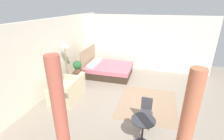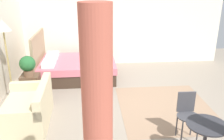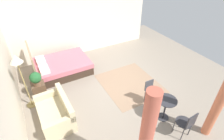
{
  "view_description": "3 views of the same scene",
  "coord_description": "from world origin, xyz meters",
  "px_view_note": "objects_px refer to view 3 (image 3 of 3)",
  "views": [
    {
      "loc": [
        -5.03,
        -0.66,
        3.22
      ],
      "look_at": [
        0.59,
        0.93,
        0.83
      ],
      "focal_mm": 26.15,
      "sensor_mm": 36.0,
      "label": 1
    },
    {
      "loc": [
        -4.66,
        1.03,
        2.58
      ],
      "look_at": [
        0.06,
        0.62,
        0.85
      ],
      "focal_mm": 38.86,
      "sensor_mm": 36.0,
      "label": 2
    },
    {
      "loc": [
        -4.24,
        2.47,
        4.18
      ],
      "look_at": [
        -0.34,
        0.36,
        1.08
      ],
      "focal_mm": 28.03,
      "sensor_mm": 36.0,
      "label": 3
    }
  ],
  "objects_px": {
    "potted_plant": "(36,78)",
    "cafe_chair_near_couch": "(150,90)",
    "bed": "(60,66)",
    "nightstand": "(39,89)",
    "couch": "(56,113)",
    "balcony_table": "(166,106)",
    "cafe_chair_near_window": "(187,123)",
    "floor_lamp": "(17,65)"
  },
  "relations": [
    {
      "from": "potted_plant",
      "to": "floor_lamp",
      "type": "xyz_separation_m",
      "value": [
        -0.28,
        0.33,
        0.79
      ]
    },
    {
      "from": "nightstand",
      "to": "floor_lamp",
      "type": "xyz_separation_m",
      "value": [
        -0.38,
        0.33,
        1.31
      ]
    },
    {
      "from": "nightstand",
      "to": "floor_lamp",
      "type": "bearing_deg",
      "value": 138.67
    },
    {
      "from": "bed",
      "to": "nightstand",
      "type": "relative_size",
      "value": 4.34
    },
    {
      "from": "nightstand",
      "to": "couch",
      "type": "bearing_deg",
      "value": -169.63
    },
    {
      "from": "balcony_table",
      "to": "cafe_chair_near_couch",
      "type": "relative_size",
      "value": 0.87
    },
    {
      "from": "bed",
      "to": "cafe_chair_near_couch",
      "type": "height_order",
      "value": "bed"
    },
    {
      "from": "bed",
      "to": "cafe_chair_near_window",
      "type": "xyz_separation_m",
      "value": [
        -4.51,
        -2.09,
        0.25
      ]
    },
    {
      "from": "couch",
      "to": "balcony_table",
      "type": "height_order",
      "value": "couch"
    },
    {
      "from": "nightstand",
      "to": "potted_plant",
      "type": "xyz_separation_m",
      "value": [
        -0.1,
        0.0,
        0.52
      ]
    },
    {
      "from": "couch",
      "to": "floor_lamp",
      "type": "xyz_separation_m",
      "value": [
        0.99,
        0.58,
        1.28
      ]
    },
    {
      "from": "balcony_table",
      "to": "couch",
      "type": "bearing_deg",
      "value": 62.99
    },
    {
      "from": "cafe_chair_near_window",
      "to": "potted_plant",
      "type": "bearing_deg",
      "value": 42.06
    },
    {
      "from": "potted_plant",
      "to": "bed",
      "type": "bearing_deg",
      "value": -42.72
    },
    {
      "from": "couch",
      "to": "balcony_table",
      "type": "relative_size",
      "value": 1.93
    },
    {
      "from": "potted_plant",
      "to": "cafe_chair_near_couch",
      "type": "xyz_separation_m",
      "value": [
        -1.98,
        -3.07,
        -0.25
      ]
    },
    {
      "from": "cafe_chair_near_couch",
      "to": "cafe_chair_near_window",
      "type": "bearing_deg",
      "value": -179.06
    },
    {
      "from": "couch",
      "to": "cafe_chair_near_couch",
      "type": "height_order",
      "value": "cafe_chair_near_couch"
    },
    {
      "from": "couch",
      "to": "cafe_chair_near_window",
      "type": "bearing_deg",
      "value": -127.22
    },
    {
      "from": "cafe_chair_near_window",
      "to": "couch",
      "type": "bearing_deg",
      "value": 52.78
    },
    {
      "from": "bed",
      "to": "nightstand",
      "type": "height_order",
      "value": "bed"
    },
    {
      "from": "floor_lamp",
      "to": "balcony_table",
      "type": "bearing_deg",
      "value": -125.59
    },
    {
      "from": "balcony_table",
      "to": "floor_lamp",
      "type": "bearing_deg",
      "value": 54.41
    },
    {
      "from": "potted_plant",
      "to": "balcony_table",
      "type": "height_order",
      "value": "potted_plant"
    },
    {
      "from": "cafe_chair_near_couch",
      "to": "potted_plant",
      "type": "bearing_deg",
      "value": 57.21
    },
    {
      "from": "floor_lamp",
      "to": "balcony_table",
      "type": "height_order",
      "value": "floor_lamp"
    },
    {
      "from": "nightstand",
      "to": "potted_plant",
      "type": "bearing_deg",
      "value": 178.23
    },
    {
      "from": "couch",
      "to": "nightstand",
      "type": "distance_m",
      "value": 1.39
    },
    {
      "from": "potted_plant",
      "to": "cafe_chair_near_window",
      "type": "xyz_separation_m",
      "value": [
        -3.43,
        -3.09,
        -0.22
      ]
    },
    {
      "from": "couch",
      "to": "nightstand",
      "type": "xyz_separation_m",
      "value": [
        1.37,
        0.25,
        -0.04
      ]
    },
    {
      "from": "bed",
      "to": "balcony_table",
      "type": "xyz_separation_m",
      "value": [
        -3.78,
        -2.05,
        0.21
      ]
    },
    {
      "from": "nightstand",
      "to": "cafe_chair_near_window",
      "type": "relative_size",
      "value": 0.54
    },
    {
      "from": "couch",
      "to": "floor_lamp",
      "type": "height_order",
      "value": "floor_lamp"
    },
    {
      "from": "nightstand",
      "to": "floor_lamp",
      "type": "relative_size",
      "value": 0.26
    },
    {
      "from": "potted_plant",
      "to": "cafe_chair_near_couch",
      "type": "bearing_deg",
      "value": -122.79
    },
    {
      "from": "couch",
      "to": "potted_plant",
      "type": "xyz_separation_m",
      "value": [
        1.27,
        0.25,
        0.49
      ]
    },
    {
      "from": "floor_lamp",
      "to": "cafe_chair_near_window",
      "type": "xyz_separation_m",
      "value": [
        -3.15,
        -3.42,
        -1.01
      ]
    },
    {
      "from": "floor_lamp",
      "to": "nightstand",
      "type": "bearing_deg",
      "value": -41.33
    },
    {
      "from": "bed",
      "to": "cafe_chair_near_window",
      "type": "distance_m",
      "value": 4.98
    },
    {
      "from": "couch",
      "to": "potted_plant",
      "type": "bearing_deg",
      "value": 11.3
    },
    {
      "from": "couch",
      "to": "balcony_table",
      "type": "xyz_separation_m",
      "value": [
        -1.43,
        -2.8,
        0.22
      ]
    },
    {
      "from": "nightstand",
      "to": "balcony_table",
      "type": "height_order",
      "value": "balcony_table"
    }
  ]
}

